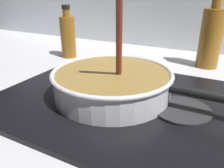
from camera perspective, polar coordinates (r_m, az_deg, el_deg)
The scene contains 7 objects.
ground at distance 0.48m, azimuth -13.87°, elevation -13.69°, with size 2.40×1.60×0.04m, color #B7B7BC.
hob_plate at distance 0.58m, azimuth 0.00°, elevation -3.41°, with size 0.56×0.48×0.01m, color black.
burner_ring at distance 0.57m, azimuth 0.00°, elevation -2.52°, with size 0.18×0.18×0.01m, color #592D0C.
spare_burner at distance 0.53m, azimuth 17.50°, elevation -6.36°, with size 0.13×0.13×0.01m, color #262628.
cooking_pan at distance 0.56m, azimuth 0.14°, elevation 0.46°, with size 0.45×0.30×0.27m.
sauce_bottle at distance 0.87m, azimuth 24.06°, elevation 10.96°, with size 0.08×0.08×0.27m.
oil_bottle at distance 0.95m, azimuth -11.27°, elevation 12.07°, with size 0.06×0.06×0.21m.
Camera 1 is at (0.27, -0.28, 0.26)m, focal length 35.54 mm.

